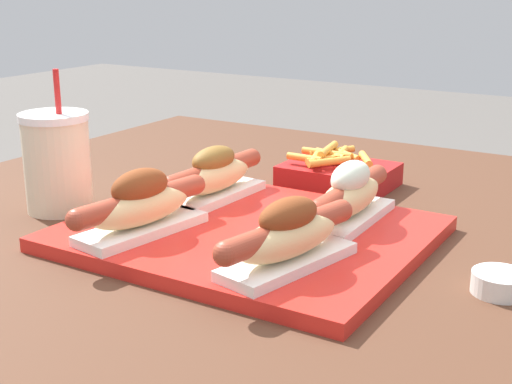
{
  "coord_description": "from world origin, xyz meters",
  "views": [
    {
      "loc": [
        0.45,
        -0.81,
        1.06
      ],
      "look_at": [
        0.01,
        -0.08,
        0.8
      ],
      "focal_mm": 50.0,
      "sensor_mm": 36.0,
      "label": 1
    }
  ],
  "objects_px": {
    "hot_dog_0": "(141,205)",
    "sauce_bowl": "(500,282)",
    "drink_cup": "(57,162)",
    "serving_tray": "(248,234)",
    "hot_dog_1": "(288,236)",
    "hot_dog_3": "(350,195)",
    "hot_dog_2": "(214,175)",
    "fries_basket": "(338,173)"
  },
  "relations": [
    {
      "from": "serving_tray",
      "to": "hot_dog_0",
      "type": "height_order",
      "value": "hot_dog_0"
    },
    {
      "from": "hot_dog_1",
      "to": "drink_cup",
      "type": "height_order",
      "value": "drink_cup"
    },
    {
      "from": "hot_dog_0",
      "to": "hot_dog_1",
      "type": "height_order",
      "value": "hot_dog_0"
    },
    {
      "from": "hot_dog_3",
      "to": "hot_dog_2",
      "type": "bearing_deg",
      "value": -177.63
    },
    {
      "from": "hot_dog_0",
      "to": "hot_dog_1",
      "type": "relative_size",
      "value": 1.01
    },
    {
      "from": "hot_dog_1",
      "to": "drink_cup",
      "type": "bearing_deg",
      "value": 172.46
    },
    {
      "from": "hot_dog_0",
      "to": "hot_dog_3",
      "type": "xyz_separation_m",
      "value": [
        0.2,
        0.17,
        -0.0
      ]
    },
    {
      "from": "hot_dog_2",
      "to": "hot_dog_3",
      "type": "relative_size",
      "value": 1.0
    },
    {
      "from": "hot_dog_3",
      "to": "serving_tray",
      "type": "bearing_deg",
      "value": -140.76
    },
    {
      "from": "hot_dog_0",
      "to": "hot_dog_1",
      "type": "distance_m",
      "value": 0.2
    },
    {
      "from": "hot_dog_3",
      "to": "drink_cup",
      "type": "distance_m",
      "value": 0.41
    },
    {
      "from": "hot_dog_0",
      "to": "sauce_bowl",
      "type": "xyz_separation_m",
      "value": [
        0.4,
        0.09,
        -0.04
      ]
    },
    {
      "from": "drink_cup",
      "to": "fries_basket",
      "type": "relative_size",
      "value": 1.21
    },
    {
      "from": "sauce_bowl",
      "to": "hot_dog_3",
      "type": "bearing_deg",
      "value": 159.43
    },
    {
      "from": "sauce_bowl",
      "to": "fries_basket",
      "type": "height_order",
      "value": "fries_basket"
    },
    {
      "from": "serving_tray",
      "to": "hot_dog_1",
      "type": "distance_m",
      "value": 0.14
    },
    {
      "from": "serving_tray",
      "to": "hot_dog_0",
      "type": "distance_m",
      "value": 0.14
    },
    {
      "from": "serving_tray",
      "to": "sauce_bowl",
      "type": "height_order",
      "value": "sauce_bowl"
    },
    {
      "from": "drink_cup",
      "to": "sauce_bowl",
      "type": "bearing_deg",
      "value": 3.64
    },
    {
      "from": "hot_dog_2",
      "to": "drink_cup",
      "type": "relative_size",
      "value": 1.05
    },
    {
      "from": "drink_cup",
      "to": "hot_dog_0",
      "type": "bearing_deg",
      "value": -15.29
    },
    {
      "from": "serving_tray",
      "to": "hot_dog_3",
      "type": "xyz_separation_m",
      "value": [
        0.1,
        0.08,
        0.04
      ]
    },
    {
      "from": "hot_dog_0",
      "to": "sauce_bowl",
      "type": "bearing_deg",
      "value": 12.74
    },
    {
      "from": "hot_dog_2",
      "to": "drink_cup",
      "type": "xyz_separation_m",
      "value": [
        -0.19,
        -0.11,
        0.02
      ]
    },
    {
      "from": "hot_dog_1",
      "to": "sauce_bowl",
      "type": "distance_m",
      "value": 0.22
    },
    {
      "from": "serving_tray",
      "to": "sauce_bowl",
      "type": "relative_size",
      "value": 7.17
    },
    {
      "from": "hot_dog_1",
      "to": "hot_dog_0",
      "type": "bearing_deg",
      "value": -179.76
    },
    {
      "from": "hot_dog_1",
      "to": "hot_dog_3",
      "type": "height_order",
      "value": "hot_dog_3"
    },
    {
      "from": "hot_dog_3",
      "to": "sauce_bowl",
      "type": "distance_m",
      "value": 0.22
    },
    {
      "from": "hot_dog_1",
      "to": "serving_tray",
      "type": "bearing_deg",
      "value": 140.6
    },
    {
      "from": "hot_dog_0",
      "to": "hot_dog_3",
      "type": "bearing_deg",
      "value": 40.48
    },
    {
      "from": "hot_dog_1",
      "to": "hot_dog_3",
      "type": "distance_m",
      "value": 0.17
    },
    {
      "from": "hot_dog_1",
      "to": "drink_cup",
      "type": "distance_m",
      "value": 0.4
    },
    {
      "from": "hot_dog_1",
      "to": "sauce_bowl",
      "type": "relative_size",
      "value": 3.48
    },
    {
      "from": "serving_tray",
      "to": "sauce_bowl",
      "type": "xyz_separation_m",
      "value": [
        0.31,
        0.0,
        0.0
      ]
    },
    {
      "from": "hot_dog_0",
      "to": "hot_dog_2",
      "type": "relative_size",
      "value": 0.99
    },
    {
      "from": "serving_tray",
      "to": "sauce_bowl",
      "type": "distance_m",
      "value": 0.31
    },
    {
      "from": "hot_dog_0",
      "to": "drink_cup",
      "type": "bearing_deg",
      "value": 164.71
    },
    {
      "from": "serving_tray",
      "to": "fries_basket",
      "type": "height_order",
      "value": "fries_basket"
    },
    {
      "from": "serving_tray",
      "to": "sauce_bowl",
      "type": "bearing_deg",
      "value": 0.89
    },
    {
      "from": "sauce_bowl",
      "to": "drink_cup",
      "type": "bearing_deg",
      "value": -176.36
    },
    {
      "from": "hot_dog_0",
      "to": "fries_basket",
      "type": "xyz_separation_m",
      "value": [
        0.09,
        0.36,
        -0.03
      ]
    }
  ]
}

